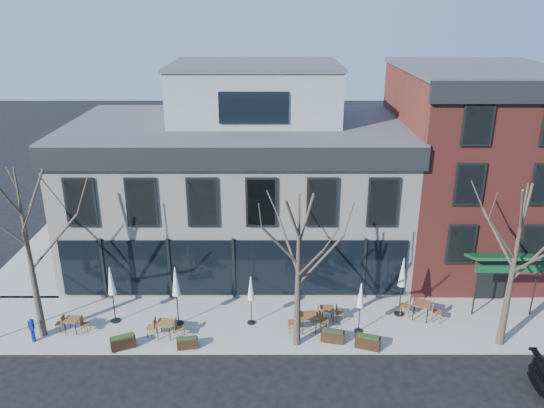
{
  "coord_description": "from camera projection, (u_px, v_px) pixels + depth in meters",
  "views": [
    {
      "loc": [
        1.88,
        -23.65,
        14.24
      ],
      "look_at": [
        1.92,
        2.0,
        4.53
      ],
      "focal_mm": 35.0,
      "sensor_mm": 36.0,
      "label": 1
    }
  ],
  "objects": [
    {
      "name": "planter_2",
      "position": [
        333.0,
        336.0,
        23.52
      ],
      "size": [
        1.09,
        0.63,
        0.57
      ],
      "color": "black",
      "rests_on": "sidewalk_front"
    },
    {
      "name": "cafe_set_0",
      "position": [
        73.0,
        324.0,
        24.16
      ],
      "size": [
        1.61,
        0.69,
        0.84
      ],
      "color": "brown",
      "rests_on": "sidewalk_front"
    },
    {
      "name": "cafe_set_5",
      "position": [
        421.0,
        309.0,
        25.16
      ],
      "size": [
        2.01,
        1.18,
        1.04
      ],
      "color": "brown",
      "rests_on": "sidewalk_front"
    },
    {
      "name": "tree_corner",
      "position": [
        29.0,
        253.0,
        22.65
      ],
      "size": [
        3.93,
        3.98,
        7.92
      ],
      "color": "#382B21",
      "rests_on": "sidewalk_front"
    },
    {
      "name": "umbrella_2",
      "position": [
        251.0,
        291.0,
        24.35
      ],
      "size": [
        0.4,
        0.4,
        2.48
      ],
      "color": "black",
      "rests_on": "sidewalk_front"
    },
    {
      "name": "planter_3",
      "position": [
        368.0,
        342.0,
        23.08
      ],
      "size": [
        1.16,
        0.75,
        0.6
      ],
      "color": "black",
      "rests_on": "sidewalk_front"
    },
    {
      "name": "cafe_set_4",
      "position": [
        327.0,
        313.0,
        24.97
      ],
      "size": [
        1.62,
        0.66,
        0.85
      ],
      "color": "brown",
      "rests_on": "sidewalk_front"
    },
    {
      "name": "sidewalk_side",
      "position": [
        59.0,
        249.0,
        32.73
      ],
      "size": [
        4.5,
        12.0,
        0.15
      ],
      "primitive_type": "cube",
      "color": "gray",
      "rests_on": "ground"
    },
    {
      "name": "tree_right",
      "position": [
        514.0,
        265.0,
        22.1
      ],
      "size": [
        3.72,
        3.77,
        7.48
      ],
      "color": "#382B21",
      "rests_on": "sidewalk_front"
    },
    {
      "name": "umbrella_4",
      "position": [
        403.0,
        275.0,
        24.91
      ],
      "size": [
        0.48,
        0.48,
        3.03
      ],
      "color": "black",
      "rests_on": "sidewalk_front"
    },
    {
      "name": "umbrella_0",
      "position": [
        111.0,
        284.0,
        24.41
      ],
      "size": [
        0.45,
        0.45,
        2.84
      ],
      "color": "black",
      "rests_on": "sidewalk_front"
    },
    {
      "name": "ground",
      "position": [
        235.0,
        300.0,
        27.16
      ],
      "size": [
        120.0,
        120.0,
        0.0
      ],
      "primitive_type": "plane",
      "color": "black",
      "rests_on": "ground"
    },
    {
      "name": "call_box",
      "position": [
        32.0,
        329.0,
        23.4
      ],
      "size": [
        0.24,
        0.24,
        1.19
      ],
      "color": "#0C1B9C",
      "rests_on": "sidewalk_front"
    },
    {
      "name": "red_brick_building",
      "position": [
        468.0,
        167.0,
        29.84
      ],
      "size": [
        8.2,
        11.78,
        11.18
      ],
      "color": "maroon",
      "rests_on": "ground"
    },
    {
      "name": "sidewalk_front",
      "position": [
        300.0,
        323.0,
        25.13
      ],
      "size": [
        33.5,
        4.7,
        0.15
      ],
      "primitive_type": "cube",
      "color": "gray",
      "rests_on": "ground"
    },
    {
      "name": "planter_0",
      "position": [
        123.0,
        342.0,
        23.07
      ],
      "size": [
        1.14,
        0.8,
        0.59
      ],
      "color": "black",
      "rests_on": "sidewalk_front"
    },
    {
      "name": "planter_1",
      "position": [
        188.0,
        343.0,
        23.09
      ],
      "size": [
        0.96,
        0.51,
        0.51
      ],
      "color": "#321E10",
      "rests_on": "sidewalk_front"
    },
    {
      "name": "cafe_set_2",
      "position": [
        165.0,
        328.0,
        23.8
      ],
      "size": [
        1.77,
        0.76,
        0.92
      ],
      "color": "brown",
      "rests_on": "sidewalk_front"
    },
    {
      "name": "tree_mid",
      "position": [
        298.0,
        270.0,
        22.17
      ],
      "size": [
        3.5,
        3.55,
        7.04
      ],
      "color": "#382B21",
      "rests_on": "sidewalk_front"
    },
    {
      "name": "umbrella_3",
      "position": [
        361.0,
        298.0,
        23.72
      ],
      "size": [
        0.4,
        0.4,
        2.49
      ],
      "color": "black",
      "rests_on": "sidewalk_front"
    },
    {
      "name": "umbrella_1",
      "position": [
        176.0,
        285.0,
        24.19
      ],
      "size": [
        0.47,
        0.47,
        2.95
      ],
      "color": "black",
      "rests_on": "sidewalk_front"
    },
    {
      "name": "corner_building",
      "position": [
        240.0,
        182.0,
        30.23
      ],
      "size": [
        18.39,
        10.39,
        11.1
      ],
      "color": "beige",
      "rests_on": "ground"
    },
    {
      "name": "cafe_set_3",
      "position": [
        308.0,
        321.0,
        24.23
      ],
      "size": [
        1.94,
        0.84,
        1.0
      ],
      "color": "brown",
      "rests_on": "sidewalk_front"
    }
  ]
}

